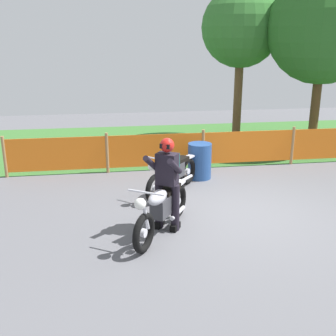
# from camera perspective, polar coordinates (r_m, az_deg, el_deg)

# --- Properties ---
(ground) EXTENTS (24.00, 24.00, 0.02)m
(ground) POSITION_cam_1_polar(r_m,az_deg,el_deg) (8.31, 9.54, -6.10)
(ground) COLOR #5B5B60
(grass_verge) EXTENTS (24.00, 5.83, 0.01)m
(grass_verge) POSITION_cam_1_polar(r_m,az_deg,el_deg) (13.71, 2.05, 3.63)
(grass_verge) COLOR #386B2D
(grass_verge) RESTS_ON ground
(barrier_fence) EXTENTS (10.14, 0.08, 1.05)m
(barrier_fence) POSITION_cam_1_polar(r_m,az_deg,el_deg) (10.81, 4.92, 2.73)
(barrier_fence) COLOR #997547
(barrier_fence) RESTS_ON ground
(tree_leftmost) EXTENTS (2.57, 2.57, 4.97)m
(tree_leftmost) POSITION_cam_1_polar(r_m,az_deg,el_deg) (14.04, 10.24, 18.75)
(tree_leftmost) COLOR brown
(tree_leftmost) RESTS_ON ground
(tree_near_left) EXTENTS (3.34, 3.34, 5.33)m
(tree_near_left) POSITION_cam_1_polar(r_m,az_deg,el_deg) (13.49, 21.01, 17.92)
(tree_near_left) COLOR brown
(tree_near_left) RESTS_ON ground
(motorcycle_lead) EXTENTS (1.22, 1.86, 1.01)m
(motorcycle_lead) POSITION_cam_1_polar(r_m,az_deg,el_deg) (7.12, -0.83, -5.63)
(motorcycle_lead) COLOR black
(motorcycle_lead) RESTS_ON ground
(motorcycle_trailing) EXTENTS (1.41, 1.60, 0.96)m
(motorcycle_trailing) POSITION_cam_1_polar(r_m,az_deg,el_deg) (9.00, 0.59, -0.75)
(motorcycle_trailing) COLOR black
(motorcycle_trailing) RESTS_ON ground
(rider_lead) EXTENTS (0.71, 0.79, 1.69)m
(rider_lead) POSITION_cam_1_polar(r_m,az_deg,el_deg) (7.15, -0.10, -1.54)
(rider_lead) COLOR black
(rider_lead) RESTS_ON ground
(spare_drum) EXTENTS (0.58, 0.58, 0.88)m
(spare_drum) POSITION_cam_1_polar(r_m,az_deg,el_deg) (10.05, 4.45, 1.00)
(spare_drum) COLOR navy
(spare_drum) RESTS_ON ground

